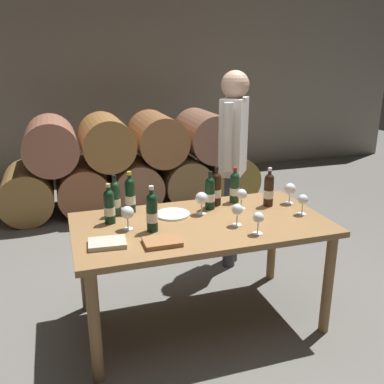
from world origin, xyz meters
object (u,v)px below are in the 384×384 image
(wine_glass_4, at_px, (202,199))
(wine_glass_6, at_px, (258,219))
(wine_bottle_3, at_px, (269,189))
(wine_bottle_7, at_px, (210,193))
(wine_bottle_1, at_px, (152,212))
(tasting_notebook, at_px, (107,243))
(wine_bottle_2, at_px, (115,198))
(wine_glass_5, at_px, (237,210))
(wine_bottle_6, at_px, (130,195))
(wine_glass_0, at_px, (127,213))
(wine_bottle_4, at_px, (109,206))
(wine_glass_2, at_px, (303,200))
(wine_glass_3, at_px, (290,189))
(serving_plate, at_px, (173,214))
(leather_ledger, at_px, (162,242))
(sommelier_presenting, at_px, (233,152))
(wine_bottle_0, at_px, (235,187))
(wine_glass_1, at_px, (242,195))
(dining_table, at_px, (201,234))
(wine_bottle_5, at_px, (216,189))

(wine_glass_4, distance_m, wine_glass_6, 0.49)
(wine_bottle_3, bearing_deg, wine_bottle_7, 170.86)
(wine_bottle_7, bearing_deg, wine_bottle_1, -150.91)
(wine_glass_6, relative_size, tasting_notebook, 0.66)
(wine_bottle_2, bearing_deg, wine_glass_5, -30.86)
(wine_bottle_3, distance_m, wine_bottle_6, 1.01)
(wine_glass_0, xyz_separation_m, tasting_notebook, (-0.16, -0.20, -0.10))
(wine_bottle_4, height_order, wine_glass_4, wine_bottle_4)
(wine_bottle_6, height_order, wine_glass_2, wine_bottle_6)
(wine_bottle_7, xyz_separation_m, wine_glass_3, (0.61, -0.07, -0.01))
(wine_glass_4, relative_size, wine_glass_6, 1.11)
(tasting_notebook, height_order, serving_plate, tasting_notebook)
(wine_glass_3, bearing_deg, wine_bottle_3, 179.25)
(leather_ledger, height_order, sommelier_presenting, sommelier_presenting)
(wine_bottle_0, relative_size, wine_glass_1, 1.81)
(wine_glass_5, relative_size, serving_plate, 0.62)
(dining_table, relative_size, wine_bottle_4, 6.22)
(wine_bottle_6, distance_m, wine_bottle_7, 0.57)
(wine_glass_2, bearing_deg, wine_bottle_4, 169.14)
(wine_bottle_4, distance_m, wine_glass_6, 0.98)
(wine_bottle_2, xyz_separation_m, wine_glass_5, (0.73, -0.44, -0.02))
(wine_glass_4, height_order, serving_plate, wine_glass_4)
(dining_table, relative_size, sommelier_presenting, 0.99)
(wine_bottle_4, bearing_deg, wine_glass_0, -56.70)
(dining_table, bearing_deg, wine_glass_0, 177.01)
(wine_bottle_0, distance_m, wine_glass_5, 0.47)
(wine_bottle_2, bearing_deg, wine_glass_4, -15.97)
(wine_bottle_5, relative_size, wine_glass_3, 1.86)
(wine_glass_5, xyz_separation_m, serving_plate, (-0.35, 0.31, -0.10))
(wine_bottle_5, distance_m, wine_glass_5, 0.42)
(wine_glass_1, bearing_deg, wine_bottle_7, 162.20)
(wine_glass_3, bearing_deg, wine_glass_5, -153.14)
(wine_bottle_2, height_order, wine_bottle_6, wine_bottle_6)
(dining_table, xyz_separation_m, wine_bottle_2, (-0.53, 0.31, 0.22))
(wine_glass_6, bearing_deg, sommelier_presenting, 75.40)
(wine_glass_2, xyz_separation_m, wine_glass_3, (0.03, 0.23, 0.01))
(wine_bottle_0, distance_m, serving_plate, 0.55)
(wine_glass_1, bearing_deg, wine_glass_5, -119.19)
(wine_bottle_0, xyz_separation_m, leather_ledger, (-0.71, -0.57, -0.11))
(wine_bottle_7, bearing_deg, wine_glass_0, -162.61)
(wine_bottle_0, height_order, wine_glass_5, wine_bottle_0)
(wine_bottle_5, bearing_deg, wine_glass_5, -91.78)
(wine_bottle_6, xyz_separation_m, leather_ledger, (0.08, -0.59, -0.12))
(wine_glass_6, height_order, sommelier_presenting, sommelier_presenting)
(dining_table, height_order, tasting_notebook, tasting_notebook)
(serving_plate, bearing_deg, dining_table, -50.71)
(wine_bottle_3, relative_size, wine_glass_6, 2.01)
(wine_glass_3, bearing_deg, wine_bottle_0, 157.94)
(wine_bottle_4, distance_m, wine_glass_3, 1.34)
(leather_ledger, bearing_deg, wine_glass_5, 14.22)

